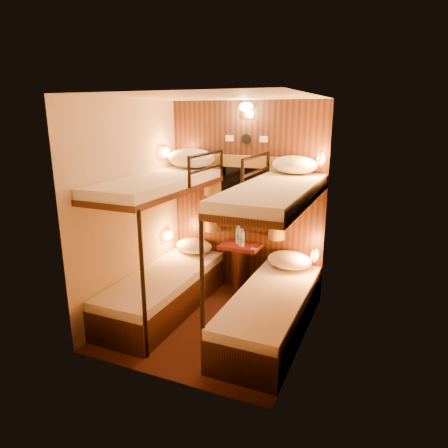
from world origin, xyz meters
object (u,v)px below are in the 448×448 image
at_px(bunk_right, 272,283).
at_px(bottle_right, 238,236).
at_px(table, 240,262).
at_px(bunk_left, 163,265).
at_px(bottle_left, 242,239).

xyz_separation_m(bunk_right, bottle_right, (-0.69, 0.81, 0.19)).
bearing_deg(table, bunk_right, -50.33).
distance_m(table, bottle_right, 0.34).
bearing_deg(bunk_left, bottle_left, 46.87).
bearing_deg(table, bottle_right, 145.05).
bearing_deg(bottle_left, bottle_right, 136.75).
height_order(bunk_left, bottle_right, bunk_left).
relative_size(bunk_right, bottle_right, 8.05).
relative_size(bunk_left, bottle_left, 8.43).
bearing_deg(bunk_right, bottle_right, 130.35).
relative_size(bottle_left, bottle_right, 0.95).
distance_m(bunk_right, bottle_left, 0.97).
bearing_deg(bottle_right, table, -34.95).
relative_size(bunk_left, table, 2.90).
relative_size(table, bottle_left, 2.91).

